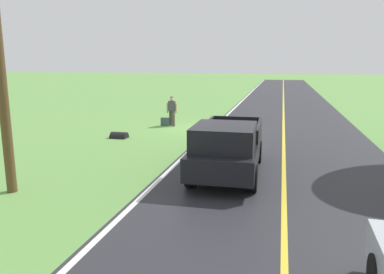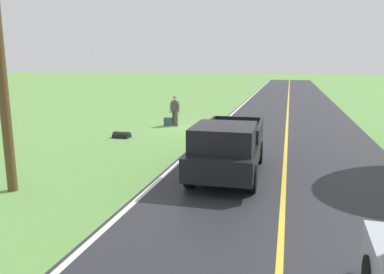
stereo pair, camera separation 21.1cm
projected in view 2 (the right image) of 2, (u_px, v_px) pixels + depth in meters
ground_plane at (194, 128)px, 21.05m from camera, size 200.00×200.00×0.00m
road_surface at (287, 132)px, 19.80m from camera, size 8.09×120.00×0.00m
lane_edge_line at (215, 129)px, 20.75m from camera, size 0.16×117.60×0.00m
lane_centre_line at (287, 132)px, 19.80m from camera, size 0.14×117.60×0.00m
hitchhiker_walking at (175, 109)px, 21.70m from camera, size 0.62×0.51×1.75m
suitcase_carried at (168, 122)px, 21.85m from camera, size 0.47×0.23×0.48m
pickup_truck_passing at (228, 147)px, 12.19m from camera, size 2.18×5.44×1.82m
drainage_culvert at (122, 138)px, 18.46m from camera, size 0.80×0.60×0.60m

